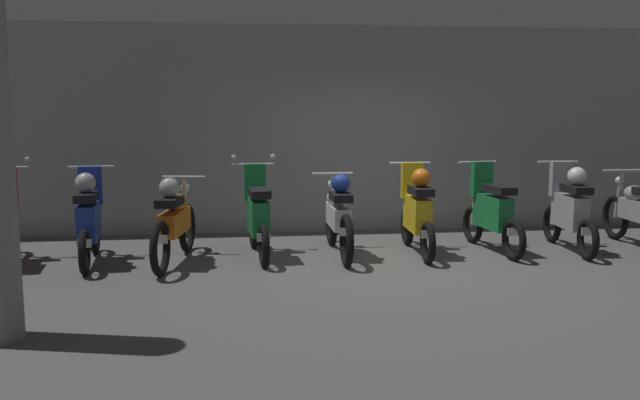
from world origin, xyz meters
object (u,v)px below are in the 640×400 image
(motorbike_slot_6, at_px, (491,212))
(motorbike_slot_7, at_px, (569,209))
(motorbike_slot_3, at_px, (258,216))
(motorbike_slot_2, at_px, (174,221))
(motorbike_slot_4, at_px, (338,215))
(motorbike_slot_5, at_px, (417,211))
(motorbike_slot_1, at_px, (89,218))
(motorbike_slot_0, at_px, (2,223))
(motorbike_slot_8, at_px, (640,213))

(motorbike_slot_6, distance_m, motorbike_slot_7, 1.05)
(motorbike_slot_6, bearing_deg, motorbike_slot_3, 179.88)
(motorbike_slot_2, height_order, motorbike_slot_4, same)
(motorbike_slot_4, height_order, motorbike_slot_6, motorbike_slot_6)
(motorbike_slot_5, bearing_deg, motorbike_slot_2, -176.62)
(motorbike_slot_1, bearing_deg, motorbike_slot_2, -5.74)
(motorbike_slot_1, relative_size, motorbike_slot_5, 1.00)
(motorbike_slot_1, xyz_separation_m, motorbike_slot_3, (2.07, 0.14, -0.04))
(motorbike_slot_0, distance_m, motorbike_slot_3, 3.11)
(motorbike_slot_0, xyz_separation_m, motorbike_slot_3, (3.11, 0.11, 0.00))
(motorbike_slot_1, height_order, motorbike_slot_2, motorbike_slot_1)
(motorbike_slot_6, height_order, motorbike_slot_8, motorbike_slot_6)
(motorbike_slot_5, height_order, motorbike_slot_8, motorbike_slot_5)
(motorbike_slot_0, xyz_separation_m, motorbike_slot_8, (8.28, 0.03, -0.04))
(motorbike_slot_4, bearing_deg, motorbike_slot_1, -178.16)
(motorbike_slot_4, bearing_deg, motorbike_slot_2, -174.36)
(motorbike_slot_2, distance_m, motorbike_slot_3, 1.06)
(motorbike_slot_0, bearing_deg, motorbike_slot_8, 0.19)
(motorbike_slot_2, height_order, motorbike_slot_6, motorbike_slot_6)
(motorbike_slot_4, distance_m, motorbike_slot_5, 1.04)
(motorbike_slot_2, relative_size, motorbike_slot_3, 1.15)
(motorbike_slot_1, height_order, motorbike_slot_4, motorbike_slot_1)
(motorbike_slot_4, bearing_deg, motorbike_slot_0, -179.03)
(motorbike_slot_2, distance_m, motorbike_slot_5, 3.11)
(motorbike_slot_1, xyz_separation_m, motorbike_slot_4, (3.11, 0.10, -0.04))
(motorbike_slot_4, relative_size, motorbike_slot_8, 1.00)
(motorbike_slot_0, distance_m, motorbike_slot_8, 8.28)
(motorbike_slot_2, bearing_deg, motorbike_slot_1, 174.26)
(motorbike_slot_3, relative_size, motorbike_slot_8, 0.86)
(motorbike_slot_2, bearing_deg, motorbike_slot_3, 13.14)
(motorbike_slot_0, relative_size, motorbike_slot_1, 1.00)
(motorbike_slot_1, bearing_deg, motorbike_slot_7, 0.25)
(motorbike_slot_2, relative_size, motorbike_slot_5, 1.15)
(motorbike_slot_3, relative_size, motorbike_slot_6, 1.00)
(motorbike_slot_2, relative_size, motorbike_slot_4, 0.99)
(motorbike_slot_2, relative_size, motorbike_slot_7, 1.15)
(motorbike_slot_5, distance_m, motorbike_slot_7, 2.07)
(motorbike_slot_0, distance_m, motorbike_slot_4, 4.14)
(motorbike_slot_2, bearing_deg, motorbike_slot_8, 1.50)
(motorbike_slot_6, relative_size, motorbike_slot_8, 0.86)
(motorbike_slot_2, height_order, motorbike_slot_7, motorbike_slot_7)
(motorbike_slot_6, bearing_deg, motorbike_slot_1, -178.57)
(motorbike_slot_7, bearing_deg, motorbike_slot_2, -178.54)
(motorbike_slot_2, height_order, motorbike_slot_5, motorbike_slot_5)
(motorbike_slot_1, relative_size, motorbike_slot_6, 1.00)
(motorbike_slot_0, xyz_separation_m, motorbike_slot_1, (1.04, -0.03, 0.04))
(motorbike_slot_6, bearing_deg, motorbike_slot_5, -177.18)
(motorbike_slot_2, xyz_separation_m, motorbike_slot_3, (1.03, 0.24, 0.00))
(motorbike_slot_7, bearing_deg, motorbike_slot_5, 178.58)
(motorbike_slot_7, relative_size, motorbike_slot_8, 0.86)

